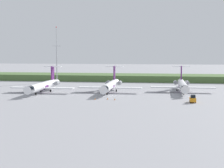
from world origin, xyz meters
name	(u,v)px	position (x,y,z in m)	size (l,w,h in m)	color
ground_plane	(119,87)	(0.00, 30.00, 0.00)	(500.00, 500.00, 0.00)	#939399
grass_berm	(126,78)	(0.00, 61.24, 1.53)	(320.00, 20.00, 3.06)	#4C6B38
regional_jet_nearest	(44,85)	(-24.11, 6.59, 2.54)	(22.81, 31.00, 9.00)	white
regional_jet_second	(110,85)	(-0.58, 10.69, 2.54)	(22.81, 31.00, 9.00)	white
regional_jet_third	(183,85)	(25.15, 15.15, 2.54)	(22.81, 31.00, 9.00)	white
antenna_mast	(57,59)	(-32.12, 48.59, 10.87)	(4.40, 0.50, 26.32)	#B2B2B7
baggage_tug	(193,99)	(26.60, -11.04, 1.00)	(1.72, 3.20, 2.30)	orange
safety_cone_front_marker	(95,99)	(-2.40, -9.09, 0.28)	(0.44, 0.44, 0.55)	orange
safety_cone_mid_marker	(108,99)	(1.31, -8.27, 0.28)	(0.44, 0.44, 0.55)	orange
safety_cone_rear_marker	(115,99)	(3.65, -9.11, 0.28)	(0.44, 0.44, 0.55)	orange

